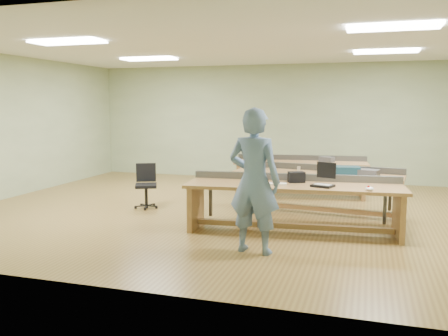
{
  "coord_description": "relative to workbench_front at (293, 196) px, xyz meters",
  "views": [
    {
      "loc": [
        2.24,
        -8.31,
        1.95
      ],
      "look_at": [
        -0.11,
        -0.6,
        0.88
      ],
      "focal_mm": 38.0,
      "sensor_mm": 36.0,
      "label": 1
    }
  ],
  "objects": [
    {
      "name": "mug",
      "position": [
        0.46,
        1.24,
        0.23
      ],
      "size": [
        0.14,
        0.14,
        0.09
      ],
      "primitive_type": "imported",
      "rotation": [
        0.0,
        0.0,
        0.42
      ],
      "color": "#3B3B3D",
      "rests_on": "workbench_mid"
    },
    {
      "name": "parts_bin_teal",
      "position": [
        0.74,
        1.27,
        0.26
      ],
      "size": [
        0.45,
        0.37,
        0.14
      ],
      "primitive_type": "cube",
      "rotation": [
        0.0,
        0.0,
        0.16
      ],
      "color": "#13333F",
      "rests_on": "workbench_mid"
    },
    {
      "name": "laptop_screen",
      "position": [
        0.49,
        -0.02,
        0.42
      ],
      "size": [
        0.29,
        0.11,
        0.24
      ],
      "primitive_type": "cube",
      "rotation": [
        0.0,
        0.0,
        -0.33
      ],
      "color": "black",
      "rests_on": "laptop_base"
    },
    {
      "name": "storage_box_back",
      "position": [
        -1.35,
        2.93,
        0.28
      ],
      "size": [
        0.34,
        0.25,
        0.19
      ],
      "primitive_type": "cube",
      "rotation": [
        0.0,
        0.0,
        0.06
      ],
      "color": "black",
      "rests_on": "workbench_back"
    },
    {
      "name": "ceiling",
      "position": [
        -1.17,
        1.13,
        2.43
      ],
      "size": [
        10.0,
        10.0,
        0.0
      ],
      "primitive_type": "plane",
      "color": "silver",
      "rests_on": "wall_back"
    },
    {
      "name": "workbench_front",
      "position": [
        0.0,
        0.0,
        0.0
      ],
      "size": [
        3.36,
        1.18,
        0.86
      ],
      "rotation": [
        0.0,
        0.0,
        0.09
      ],
      "color": "#B1834A",
      "rests_on": "floor"
    },
    {
      "name": "floor",
      "position": [
        -1.17,
        1.13,
        -0.57
      ],
      "size": [
        10.0,
        10.0,
        0.0
      ],
      "primitive_type": "plane",
      "color": "olive",
      "rests_on": "ground"
    },
    {
      "name": "wall_back",
      "position": [
        -1.17,
        5.13,
        0.93
      ],
      "size": [
        10.0,
        0.04,
        3.0
      ],
      "primitive_type": "cube",
      "color": "#A0B085",
      "rests_on": "floor"
    },
    {
      "name": "laptop_base",
      "position": [
        0.45,
        -0.13,
        0.2
      ],
      "size": [
        0.36,
        0.33,
        0.03
      ],
      "primitive_type": "cube",
      "rotation": [
        0.0,
        0.0,
        -0.33
      ],
      "color": "black",
      "rests_on": "workbench_front"
    },
    {
      "name": "trackball_mouse",
      "position": [
        1.12,
        -0.26,
        0.21
      ],
      "size": [
        0.14,
        0.16,
        0.06
      ],
      "primitive_type": "ellipsoid",
      "rotation": [
        0.0,
        0.0,
        -0.21
      ],
      "color": "white",
      "rests_on": "workbench_front"
    },
    {
      "name": "person",
      "position": [
        -0.34,
        -1.19,
        0.4
      ],
      "size": [
        0.76,
        0.55,
        1.92
      ],
      "primitive_type": "imported",
      "rotation": [
        0.0,
        0.0,
        3.01
      ],
      "color": "slate",
      "rests_on": "floor"
    },
    {
      "name": "workbench_back",
      "position": [
        -0.3,
        2.96,
        -0.01
      ],
      "size": [
        2.86,
        1.02,
        0.86
      ],
      "rotation": [
        0.0,
        0.0,
        0.1
      ],
      "color": "#B1834A",
      "rests_on": "floor"
    },
    {
      "name": "tray_back",
      "position": [
        0.24,
        3.04,
        0.24
      ],
      "size": [
        0.34,
        0.3,
        0.11
      ],
      "primitive_type": "cube",
      "rotation": [
        0.0,
        0.0,
        -0.38
      ],
      "color": "#3B3B3D",
      "rests_on": "workbench_back"
    },
    {
      "name": "camera_bag",
      "position": [
        0.02,
        0.16,
        0.27
      ],
      "size": [
        0.29,
        0.24,
        0.17
      ],
      "primitive_type": "cube",
      "rotation": [
        0.0,
        0.0,
        0.41
      ],
      "color": "black",
      "rests_on": "workbench_front"
    },
    {
      "name": "task_chair",
      "position": [
        -2.96,
        0.92,
        -0.26
      ],
      "size": [
        0.6,
        0.6,
        0.84
      ],
      "rotation": [
        0.0,
        0.0,
        0.43
      ],
      "color": "black",
      "rests_on": "floor"
    },
    {
      "name": "wall_left",
      "position": [
        -6.17,
        1.13,
        0.93
      ],
      "size": [
        0.04,
        8.0,
        3.0
      ],
      "primitive_type": "cube",
      "color": "#A0B085",
      "rests_on": "floor"
    },
    {
      "name": "keyboard",
      "position": [
        -0.29,
        -0.15,
        0.2
      ],
      "size": [
        0.42,
        0.22,
        0.02
      ],
      "primitive_type": "cube",
      "rotation": [
        0.0,
        0.0,
        0.21
      ],
      "color": "white",
      "rests_on": "workbench_front"
    },
    {
      "name": "workbench_mid",
      "position": [
        0.21,
        1.37,
        -0.01
      ],
      "size": [
        3.04,
        1.12,
        0.86
      ],
      "rotation": [
        0.0,
        0.0,
        -0.11
      ],
      "color": "#B1834A",
      "rests_on": "floor"
    },
    {
      "name": "parts_bin_grey",
      "position": [
        1.06,
        1.24,
        0.24
      ],
      "size": [
        0.45,
        0.35,
        0.11
      ],
      "primitive_type": "cube",
      "rotation": [
        0.0,
        0.0,
        -0.27
      ],
      "color": "#3B3B3D",
      "rests_on": "workbench_mid"
    },
    {
      "name": "drinks_can",
      "position": [
        -0.11,
        1.31,
        0.24
      ],
      "size": [
        0.07,
        0.07,
        0.11
      ],
      "primitive_type": "cylinder",
      "rotation": [
        0.0,
        0.0,
        -0.13
      ],
      "color": "silver",
      "rests_on": "workbench_mid"
    },
    {
      "name": "fluor_panels",
      "position": [
        -1.17,
        1.13,
        2.4
      ],
      "size": [
        6.2,
        3.5,
        0.03
      ],
      "color": "white",
      "rests_on": "ceiling"
    },
    {
      "name": "wall_front",
      "position": [
        -1.17,
        -2.87,
        0.93
      ],
      "size": [
        10.0,
        0.04,
        3.0
      ],
      "primitive_type": "cube",
      "color": "#A0B085",
      "rests_on": "floor"
    }
  ]
}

